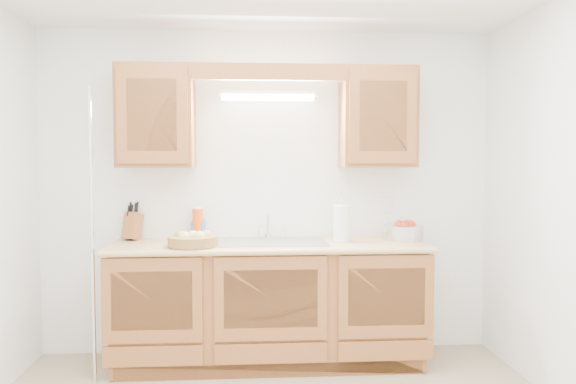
{
  "coord_description": "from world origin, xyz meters",
  "views": [
    {
      "loc": [
        -0.14,
        -2.89,
        1.5
      ],
      "look_at": [
        0.11,
        0.85,
        1.29
      ],
      "focal_mm": 35.0,
      "sensor_mm": 36.0,
      "label": 1
    }
  ],
  "objects": [
    {
      "name": "apple_bowl",
      "position": [
        1.03,
        1.26,
        0.97
      ],
      "size": [
        0.33,
        0.33,
        0.15
      ],
      "rotation": [
        0.0,
        0.0,
        -0.13
      ],
      "color": "silver",
      "rests_on": "countertop"
    },
    {
      "name": "knife_block",
      "position": [
        -1.03,
        1.42,
        1.01
      ],
      "size": [
        0.15,
        0.19,
        0.3
      ],
      "rotation": [
        0.0,
        0.0,
        -0.34
      ],
      "color": "#985A2C",
      "rests_on": "countertop"
    },
    {
      "name": "room",
      "position": [
        0.0,
        0.0,
        1.25
      ],
      "size": [
        3.52,
        3.5,
        2.5
      ],
      "color": "tan",
      "rests_on": "ground"
    },
    {
      "name": "countertop",
      "position": [
        0.0,
        1.19,
        0.88
      ],
      "size": [
        2.3,
        0.63,
        0.04
      ],
      "primitive_type": "cube",
      "color": "#D6B570",
      "rests_on": "base_cabinets"
    },
    {
      "name": "outlet_plate",
      "position": [
        0.95,
        1.49,
        1.15
      ],
      "size": [
        0.08,
        0.01,
        0.12
      ],
      "primitive_type": "cube",
      "color": "white",
      "rests_on": "room"
    },
    {
      "name": "wire_shelf_pole",
      "position": [
        -1.2,
        0.94,
        1.0
      ],
      "size": [
        0.03,
        0.03,
        2.0
      ],
      "primitive_type": "cylinder",
      "color": "silver",
      "rests_on": "ground"
    },
    {
      "name": "upper_cabinet_right",
      "position": [
        0.83,
        1.33,
        1.83
      ],
      "size": [
        0.55,
        0.33,
        0.75
      ],
      "primitive_type": "cube",
      "color": "#985A2C",
      "rests_on": "room"
    },
    {
      "name": "base_cabinets",
      "position": [
        0.0,
        1.2,
        0.44
      ],
      "size": [
        2.2,
        0.6,
        0.86
      ],
      "primitive_type": "cube",
      "color": "#985A2C",
      "rests_on": "ground"
    },
    {
      "name": "valance",
      "position": [
        0.0,
        1.19,
        2.14
      ],
      "size": [
        2.2,
        0.05,
        0.12
      ],
      "primitive_type": "cube",
      "color": "#985A2C",
      "rests_on": "room"
    },
    {
      "name": "sink",
      "position": [
        0.0,
        1.21,
        0.83
      ],
      "size": [
        0.84,
        0.46,
        0.36
      ],
      "color": "#9E9EA3",
      "rests_on": "countertop"
    },
    {
      "name": "fluorescent_fixture",
      "position": [
        0.0,
        1.42,
        2.0
      ],
      "size": [
        0.76,
        0.08,
        0.08
      ],
      "color": "white",
      "rests_on": "room"
    },
    {
      "name": "upper_cabinet_left",
      "position": [
        -0.83,
        1.33,
        1.83
      ],
      "size": [
        0.55,
        0.33,
        0.75
      ],
      "primitive_type": "cube",
      "color": "#985A2C",
      "rests_on": "room"
    },
    {
      "name": "sponge",
      "position": [
        0.57,
        1.44,
        0.91
      ],
      "size": [
        0.11,
        0.08,
        0.02
      ],
      "rotation": [
        0.0,
        0.0,
        -0.09
      ],
      "color": "#CC333F",
      "rests_on": "countertop"
    },
    {
      "name": "soap_bottle",
      "position": [
        -0.54,
        1.44,
        1.0
      ],
      "size": [
        0.11,
        0.11,
        0.2
      ],
      "primitive_type": "imported",
      "rotation": [
        0.0,
        0.0,
        -0.21
      ],
      "color": "blue",
      "rests_on": "countertop"
    },
    {
      "name": "paper_towel",
      "position": [
        0.54,
        1.21,
        1.03
      ],
      "size": [
        0.17,
        0.17,
        0.32
      ],
      "rotation": [
        0.0,
        0.0,
        0.41
      ],
      "color": "silver",
      "rests_on": "countertop"
    },
    {
      "name": "fruit_basket",
      "position": [
        -0.54,
        1.05,
        0.95
      ],
      "size": [
        0.36,
        0.36,
        0.11
      ],
      "rotation": [
        0.0,
        0.0,
        0.04
      ],
      "color": "olive",
      "rests_on": "countertop"
    },
    {
      "name": "orange_canister",
      "position": [
        -0.54,
        1.42,
        1.02
      ],
      "size": [
        0.11,
        0.11,
        0.24
      ],
      "rotation": [
        0.0,
        0.0,
        -0.41
      ],
      "color": "#F2580D",
      "rests_on": "countertop"
    }
  ]
}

